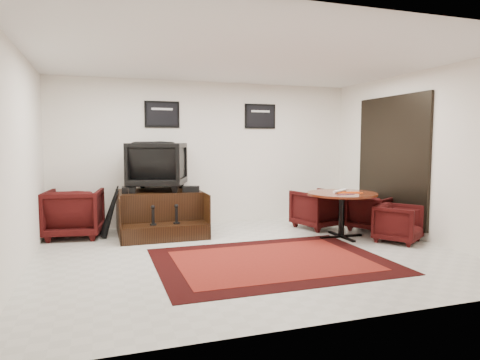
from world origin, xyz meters
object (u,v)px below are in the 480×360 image
Objects in this scene: armchair_side at (74,211)px; meeting_table at (342,198)px; table_chair_back at (318,207)px; table_chair_corner at (399,222)px; shine_podium at (160,213)px; shine_chair at (158,163)px; table_chair_window at (371,211)px.

armchair_side is 4.57m from meeting_table.
table_chair_back reaches higher than table_chair_corner.
shine_podium is 1.53× the size of shine_chair.
meeting_table is (2.89, -1.38, 0.33)m from shine_podium.
shine_chair is 1.45× the size of table_chair_corner.
table_chair_back is 1.19× the size of table_chair_corner.
table_chair_window is (3.73, -1.04, 0.01)m from shine_podium.
table_chair_corner is at bearing 168.75° from shine_chair.
shine_podium is at bearing 154.52° from meeting_table.
meeting_table is 1.47× the size of table_chair_back.
table_chair_corner is (0.69, -1.45, -0.06)m from table_chair_back.
table_chair_corner is (5.03, -2.05, -0.12)m from armchair_side.
table_chair_back is 0.98m from table_chair_window.
table_chair_corner is (3.59, -2.12, -0.90)m from shine_chair.
shine_podium is 4.10m from table_chair_corner.
table_chair_window is 0.93m from table_chair_corner.
table_chair_window is 1.06× the size of table_chair_corner.
table_chair_back is (2.90, -0.67, -0.84)m from shine_chair.
armchair_side reaches higher than table_chair_window.
meeting_table reaches higher than table_chair_corner.
shine_podium is 2.09× the size of table_chair_window.
shine_podium is at bearing 109.26° from shine_chair.
shine_chair reaches higher than table_chair_window.
table_chair_window is at bearing 47.46° from table_chair_corner.
armchair_side is 1.36× the size of table_chair_corner.
table_chair_back reaches higher than meeting_table.
shine_chair is 0.83× the size of meeting_table.
shine_podium is 2.23× the size of table_chair_corner.
shine_podium is 3.22m from meeting_table.
shine_podium is 2.95m from table_chair_back.
shine_podium is at bearing 44.09° from table_chair_window.
shine_chair reaches higher than shine_podium.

